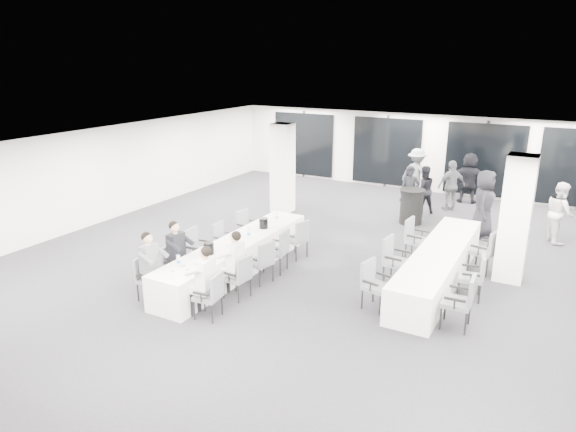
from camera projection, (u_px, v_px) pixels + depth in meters
name	position (u px, v px, depth m)	size (l,w,h in m)	color
room	(371.00, 199.00, 12.65)	(14.04, 16.04, 2.84)	#232328
column_left	(283.00, 168.00, 16.10)	(0.60, 0.60, 2.80)	white
column_right	(515.00, 219.00, 11.03)	(0.60, 0.60, 2.80)	white
banquet_table_main	(237.00, 257.00, 11.71)	(0.90, 5.00, 0.75)	silver
banquet_table_side	(438.00, 266.00, 11.20)	(0.90, 5.00, 0.75)	silver
cocktail_table	(411.00, 206.00, 15.13)	(0.75, 0.75, 1.04)	black
chair_main_left_near	(147.00, 275.00, 10.38)	(0.51, 0.55, 0.89)	#585A60
chair_main_left_second	(174.00, 262.00, 11.06)	(0.45, 0.50, 0.87)	#585A60
chair_main_left_mid	(197.00, 247.00, 11.72)	(0.55, 0.60, 1.00)	#585A60
chair_main_left_fourth	(222.00, 238.00, 12.56)	(0.44, 0.50, 0.87)	#585A60
chair_main_left_far	(246.00, 225.00, 13.43)	(0.53, 0.57, 0.91)	#585A60
chair_main_right_near	(211.00, 293.00, 9.57)	(0.51, 0.55, 0.91)	#585A60
chair_main_right_second	(240.00, 274.00, 10.36)	(0.51, 0.56, 0.93)	#585A60
chair_main_right_mid	(262.00, 259.00, 11.09)	(0.59, 0.61, 0.96)	#585A60
chair_main_right_fourth	(279.00, 248.00, 11.67)	(0.55, 0.60, 0.99)	#585A60
chair_main_right_far	(298.00, 237.00, 12.47)	(0.59, 0.62, 0.97)	#585A60
chair_side_left_near	(374.00, 281.00, 9.99)	(0.58, 0.61, 0.96)	#585A60
chair_side_left_mid	(394.00, 258.00, 11.06)	(0.57, 0.62, 1.04)	#585A60
chair_side_left_far	(415.00, 236.00, 12.43)	(0.55, 0.61, 1.01)	#585A60
chair_side_right_near	(462.00, 299.00, 9.19)	(0.54, 0.60, 1.03)	#585A60
chair_side_right_mid	(475.00, 274.00, 10.35)	(0.56, 0.59, 0.95)	#585A60
chair_side_right_far	(487.00, 249.00, 11.60)	(0.63, 0.66, 1.03)	#585A60
seated_guest_a	(152.00, 262.00, 10.23)	(0.50, 0.38, 1.44)	#525559
seated_guest_b	(179.00, 250.00, 10.90)	(0.50, 0.38, 1.44)	black
seated_guest_c	(203.00, 277.00, 9.55)	(0.50, 0.38, 1.44)	silver
seated_guest_d	(233.00, 260.00, 10.36)	(0.50, 0.38, 1.44)	silver
standing_guest_a	(410.00, 189.00, 15.57)	(0.67, 0.54, 1.83)	black
standing_guest_b	(423.00, 187.00, 16.07)	(0.83, 0.51, 1.72)	black
standing_guest_c	(417.00, 171.00, 17.67)	(1.29, 0.66, 1.99)	#525559
standing_guest_d	(452.00, 182.00, 16.32)	(1.08, 0.61, 1.84)	#525559
standing_guest_e	(484.00, 200.00, 13.82)	(1.02, 0.62, 2.11)	black
standing_guest_f	(469.00, 174.00, 17.21)	(1.79, 0.69, 1.95)	black
standing_guest_g	(281.00, 165.00, 18.19)	(0.78, 0.63, 2.15)	silver
standing_guest_h	(560.00, 208.00, 13.50)	(0.89, 0.54, 1.85)	silver
ice_bucket_near	(209.00, 248.00, 10.82)	(0.22, 0.22, 0.25)	black
ice_bucket_far	(264.00, 223.00, 12.46)	(0.22, 0.22, 0.25)	black
water_bottle_a	(178.00, 261.00, 10.19)	(0.07, 0.07, 0.23)	silver
water_bottle_b	(249.00, 233.00, 11.79)	(0.07, 0.07, 0.23)	silver
water_bottle_c	(277.00, 217.00, 13.07)	(0.06, 0.06, 0.19)	silver
plate_a	(183.00, 266.00, 10.17)	(0.19, 0.19, 0.03)	white
plate_b	(188.00, 270.00, 9.99)	(0.22, 0.22, 0.03)	white
plate_c	(230.00, 247.00, 11.21)	(0.18, 0.18, 0.03)	white
wine_glass	(173.00, 271.00, 9.58)	(0.08, 0.08, 0.21)	silver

